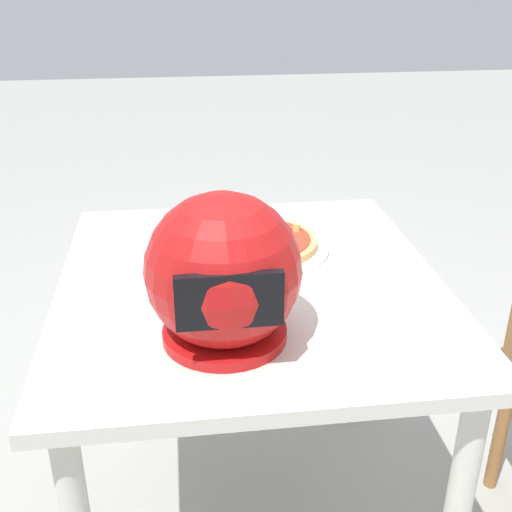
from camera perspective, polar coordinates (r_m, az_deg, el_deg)
The scene contains 4 objects.
dining_table at distance 1.41m, azimuth -0.52°, elevation -5.88°, with size 0.81×0.89×0.74m.
pizza_plate at distance 1.49m, azimuth 0.49°, elevation 0.71°, with size 0.32×0.32×0.01m, color white.
pizza at distance 1.48m, azimuth 0.50°, elevation 1.39°, with size 0.26×0.26×0.05m.
motorcycle_helmet at distance 1.09m, azimuth -2.97°, elevation -1.56°, with size 0.28×0.28×0.28m.
Camera 1 is at (0.14, 1.20, 1.37)m, focal length 44.24 mm.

